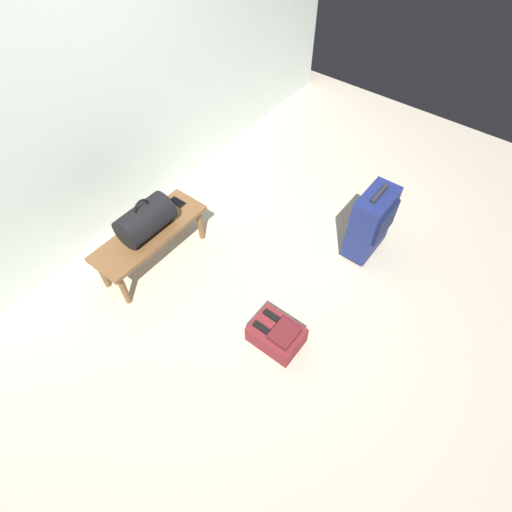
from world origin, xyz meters
The scene contains 7 objects.
ground_plane centered at (0.00, 0.00, 0.00)m, with size 6.60×6.60×0.00m, color #B2A893.
back_wall centered at (0.00, 1.60, 1.40)m, with size 6.00×0.10×2.80m, color silver.
bench centered at (-0.36, 0.95, 0.32)m, with size 1.00×0.36×0.38m.
duffel_bag_black centered at (-0.36, 0.95, 0.51)m, with size 0.44×0.26×0.34m.
cell_phone centered at (0.02, 1.00, 0.38)m, with size 0.07×0.14×0.01m.
suitcase_upright_navy centered at (0.85, -0.42, 0.35)m, with size 0.42×0.25×0.69m.
backpack_maroon centered at (-0.35, -0.34, 0.09)m, with size 0.28×0.38×0.21m.
Camera 1 is at (-1.57, -1.09, 2.82)m, focal length 28.57 mm.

